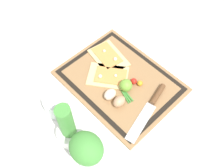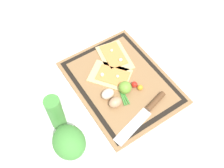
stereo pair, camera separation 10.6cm
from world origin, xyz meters
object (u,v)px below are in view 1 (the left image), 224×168
pizza_slice_far (108,76)px  egg_brown (119,101)px  lime (126,85)px  egg_pink (110,94)px  herb_glass (87,151)px  sauce_jar (56,105)px  herb_pot (69,129)px  cherry_tomato_yellow (140,83)px  pizza_slice_near (108,57)px  cherry_tomato_red (134,81)px  knife (153,102)px

pizza_slice_far → egg_brown: size_ratio=3.75×
pizza_slice_far → lime: lime is taller
egg_pink → herb_glass: 0.28m
sauce_jar → herb_glass: 0.26m
lime → herb_pot: 0.29m
egg_brown → cherry_tomato_yellow: bearing=-87.7°
pizza_slice_near → cherry_tomato_red: 0.17m
pizza_slice_far → cherry_tomato_red: bearing=-150.6°
cherry_tomato_yellow → herb_glass: herb_glass is taller
knife → egg_pink: bearing=36.0°
egg_brown → cherry_tomato_red: bearing=-75.5°
egg_brown → cherry_tomato_red: (0.03, -0.11, -0.01)m
pizza_slice_near → cherry_tomato_red: cherry_tomato_red is taller
egg_brown → herb_glass: bearing=110.7°
lime → sauce_jar: (0.12, 0.26, 0.00)m
pizza_slice_far → cherry_tomato_yellow: (-0.12, -0.07, 0.01)m
knife → lime: 0.13m
herb_pot → herb_glass: bearing=174.5°
cherry_tomato_yellow → herb_glass: size_ratio=0.12×
pizza_slice_near → knife: 0.29m
herb_pot → pizza_slice_near: bearing=-63.8°
herb_pot → sauce_jar: size_ratio=2.30×
cherry_tomato_red → herb_glass: (-0.12, 0.35, 0.09)m
pizza_slice_near → cherry_tomato_yellow: same height
cherry_tomato_yellow → herb_pot: (0.02, 0.35, 0.05)m
egg_brown → sauce_jar: (0.15, 0.19, 0.01)m
herb_pot → cherry_tomato_yellow: bearing=-93.4°
lime → herb_glass: size_ratio=0.28×
egg_pink → herb_glass: herb_glass is taller
pizza_slice_near → lime: bearing=159.9°
pizza_slice_near → sauce_jar: bearing=98.0°
cherry_tomato_red → sauce_jar: bearing=67.4°
cherry_tomato_yellow → egg_brown: bearing=92.3°
cherry_tomato_red → egg_pink: bearing=81.0°
pizza_slice_far → lime: (-0.09, -0.01, 0.02)m
pizza_slice_far → knife: bearing=-170.2°
cherry_tomato_red → herb_pot: 0.34m
pizza_slice_far → sauce_jar: (0.03, 0.25, 0.02)m
pizza_slice_near → lime: (-0.17, 0.06, 0.02)m
pizza_slice_near → pizza_slice_far: same height
egg_pink → pizza_slice_far: bearing=-39.4°
pizza_slice_near → cherry_tomato_yellow: bearing=178.6°
knife → lime: bearing=13.0°
knife → herb_glass: (0.00, 0.33, 0.09)m
pizza_slice_near → egg_brown: bearing=147.0°
herb_glass → herb_pot: bearing=-5.5°
knife → herb_glass: bearing=89.7°
egg_pink → egg_brown: bearing=-175.5°
knife → herb_pot: bearing=70.0°
pizza_slice_far → knife: size_ratio=0.74×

